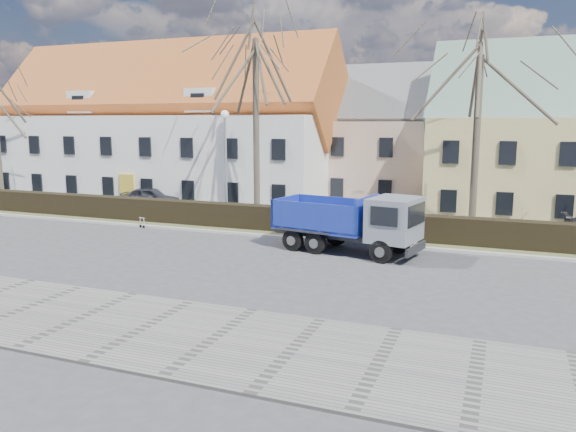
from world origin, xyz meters
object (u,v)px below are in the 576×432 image
at_px(cart_frame, 140,222).
at_px(parked_car_a, 151,198).
at_px(streetlight, 226,167).
at_px(dump_truck, 342,222).

height_order(cart_frame, parked_car_a, parked_car_a).
bearing_deg(streetlight, dump_truck, -27.47).
bearing_deg(parked_car_a, dump_truck, -126.17).
distance_m(streetlight, parked_car_a, 8.81).
bearing_deg(streetlight, cart_frame, -146.97).
relative_size(dump_truck, streetlight, 1.05).
bearing_deg(parked_car_a, streetlight, -125.14).
distance_m(streetlight, cart_frame, 5.63).
xyz_separation_m(dump_truck, streetlight, (-7.96, 4.14, 1.88)).
height_order(streetlight, cart_frame, streetlight).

